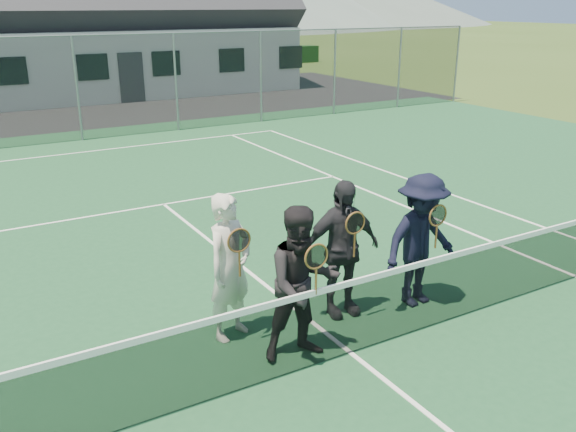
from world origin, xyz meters
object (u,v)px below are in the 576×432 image
object	(u,v)px
clubhouse	(110,0)
tennis_net	(353,314)
player_a	(230,267)
player_d	(421,240)
player_b	(303,284)
player_c	(341,249)

from	to	relation	value
clubhouse	tennis_net	bearing A→B (deg)	-99.46
clubhouse	player_a	world-z (taller)	clubhouse
player_a	player_d	world-z (taller)	same
clubhouse	player_b	bearing A→B (deg)	-100.75
player_d	player_c	bearing A→B (deg)	164.50
player_b	player_c	distance (m)	1.15
player_a	clubhouse	bearing A→B (deg)	77.68
player_b	player_c	size ratio (longest dim) A/B	1.00
tennis_net	player_b	world-z (taller)	player_b
clubhouse	player_c	distance (m)	23.58
player_a	player_d	xyz separation A→B (m)	(2.52, -0.49, -0.00)
clubhouse	player_c	size ratio (longest dim) A/B	8.67
tennis_net	player_d	world-z (taller)	player_d
player_d	clubhouse	bearing A→B (deg)	83.94
clubhouse	player_d	distance (m)	23.73
tennis_net	player_a	xyz separation A→B (m)	(-1.00, 1.09, 0.38)
tennis_net	player_c	size ratio (longest dim) A/B	6.49
player_a	player_d	bearing A→B (deg)	-10.97
player_b	player_d	distance (m)	2.05
player_b	player_c	world-z (taller)	same
player_a	tennis_net	bearing A→B (deg)	-47.27
clubhouse	player_c	world-z (taller)	clubhouse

